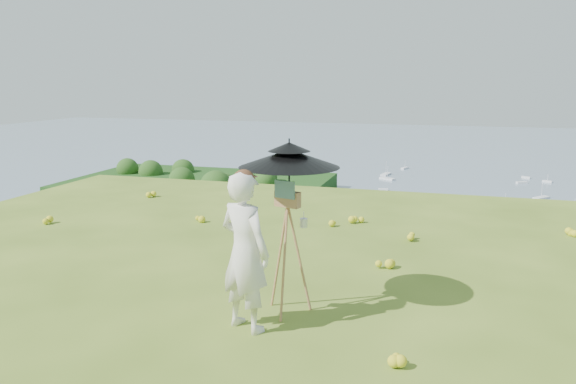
% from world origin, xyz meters
% --- Properties ---
extents(ground, '(14.00, 14.00, 0.00)m').
position_xyz_m(ground, '(0.00, 0.00, 0.00)').
color(ground, '#546D1F').
rests_on(ground, ground).
extents(shoreline_tier, '(170.00, 28.00, 8.00)m').
position_xyz_m(shoreline_tier, '(0.00, 75.00, -36.00)').
color(shoreline_tier, slate).
rests_on(shoreline_tier, bay_water).
extents(bay_water, '(700.00, 700.00, 0.00)m').
position_xyz_m(bay_water, '(0.00, 240.00, -34.00)').
color(bay_water, slate).
rests_on(bay_water, ground).
extents(peninsula, '(90.00, 60.00, 12.00)m').
position_xyz_m(peninsula, '(-75.00, 155.00, -29.00)').
color(peninsula, '#13340E').
rests_on(peninsula, bay_water).
extents(slope_trees, '(110.00, 50.00, 6.00)m').
position_xyz_m(slope_trees, '(0.00, 35.00, -15.00)').
color(slope_trees, '#224916').
rests_on(slope_trees, forest_slope).
extents(harbor_town, '(110.00, 22.00, 5.00)m').
position_xyz_m(harbor_town, '(0.00, 75.00, -29.50)').
color(harbor_town, silver).
rests_on(harbor_town, shoreline_tier).
extents(moored_boats, '(140.00, 140.00, 0.70)m').
position_xyz_m(moored_boats, '(-12.50, 161.00, -33.65)').
color(moored_boats, white).
rests_on(moored_boats, bay_water).
extents(wildflowers, '(10.00, 10.50, 0.12)m').
position_xyz_m(wildflowers, '(0.00, 0.25, 0.06)').
color(wildflowers, gold).
rests_on(wildflowers, ground).
extents(painter, '(0.73, 0.62, 1.70)m').
position_xyz_m(painter, '(0.38, -1.03, 0.85)').
color(painter, silver).
rests_on(painter, ground).
extents(field_easel, '(0.72, 0.72, 1.54)m').
position_xyz_m(field_easel, '(0.68, -0.51, 0.77)').
color(field_easel, '#A47645').
rests_on(field_easel, ground).
extents(sun_umbrella, '(1.38, 1.38, 0.72)m').
position_xyz_m(sun_umbrella, '(0.69, -0.48, 1.63)').
color(sun_umbrella, black).
rests_on(sun_umbrella, field_easel).
extents(painter_cap, '(0.32, 0.34, 0.10)m').
position_xyz_m(painter_cap, '(0.38, -1.03, 1.66)').
color(painter_cap, '#D77680').
rests_on(painter_cap, painter).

